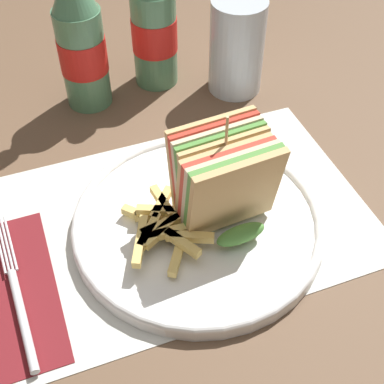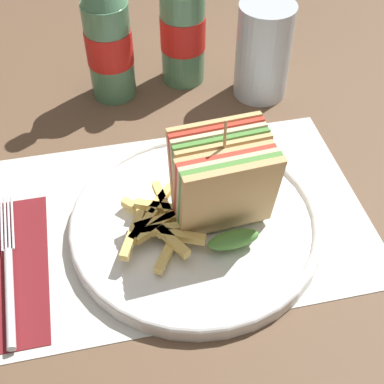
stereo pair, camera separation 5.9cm
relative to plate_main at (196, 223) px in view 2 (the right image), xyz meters
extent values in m
plane|color=brown|center=(-0.02, -0.02, -0.01)|extent=(4.00, 4.00, 0.00)
cube|color=silver|center=(-0.01, 0.02, -0.01)|extent=(0.43, 0.29, 0.00)
cylinder|color=white|center=(0.00, 0.00, 0.00)|extent=(0.28, 0.28, 0.01)
torus|color=white|center=(0.00, 0.00, 0.00)|extent=(0.28, 0.28, 0.01)
cube|color=tan|center=(0.03, -0.03, 0.06)|extent=(0.10, 0.03, 0.10)
cube|color=#518E3D|center=(0.03, -0.02, 0.06)|extent=(0.10, 0.03, 0.10)
cube|color=beige|center=(0.03, -0.01, 0.06)|extent=(0.10, 0.03, 0.10)
cube|color=red|center=(0.03, -0.01, 0.06)|extent=(0.10, 0.03, 0.10)
cube|color=tan|center=(0.03, 0.00, 0.06)|extent=(0.10, 0.03, 0.10)
ellipsoid|color=#518E3D|center=(0.03, -0.05, 0.02)|extent=(0.06, 0.02, 0.02)
cube|color=tan|center=(0.03, 0.00, 0.06)|extent=(0.10, 0.03, 0.10)
cube|color=#518E3D|center=(0.03, 0.00, 0.06)|extent=(0.10, 0.03, 0.10)
cube|color=beige|center=(0.03, 0.01, 0.06)|extent=(0.10, 0.03, 0.10)
cube|color=red|center=(0.03, 0.02, 0.06)|extent=(0.10, 0.03, 0.10)
cube|color=tan|center=(0.03, 0.03, 0.06)|extent=(0.10, 0.03, 0.10)
ellipsoid|color=#518E3D|center=(0.03, 0.00, 0.02)|extent=(0.06, 0.02, 0.02)
cylinder|color=tan|center=(0.03, 0.00, 0.08)|extent=(0.00, 0.00, 0.13)
cube|color=#E5C166|center=(-0.06, 0.01, 0.01)|extent=(0.05, 0.05, 0.01)
cube|color=#E5C166|center=(-0.04, 0.01, 0.01)|extent=(0.06, 0.03, 0.01)
cube|color=#E5C166|center=(-0.04, -0.04, 0.01)|extent=(0.04, 0.06, 0.01)
cube|color=#E5C166|center=(-0.04, -0.01, 0.01)|extent=(0.05, 0.03, 0.01)
cube|color=#E5C166|center=(-0.04, -0.02, 0.02)|extent=(0.06, 0.01, 0.01)
cube|color=#E5C166|center=(-0.02, -0.03, 0.02)|extent=(0.05, 0.03, 0.01)
cube|color=#E5C166|center=(-0.06, -0.01, 0.02)|extent=(0.04, 0.04, 0.01)
cube|color=#E5C166|center=(-0.07, -0.02, 0.02)|extent=(0.03, 0.06, 0.01)
cube|color=#E5C166|center=(-0.04, -0.01, 0.02)|extent=(0.05, 0.02, 0.01)
cube|color=#E5C166|center=(-0.04, -0.01, 0.02)|extent=(0.06, 0.04, 0.01)
cube|color=#E5C166|center=(-0.03, -0.04, 0.02)|extent=(0.03, 0.04, 0.01)
cube|color=#E5C166|center=(-0.03, 0.02, 0.02)|extent=(0.02, 0.05, 0.01)
cube|color=#E5C166|center=(-0.04, 0.01, 0.02)|extent=(0.04, 0.03, 0.01)
cube|color=#E5C166|center=(-0.04, 0.02, 0.02)|extent=(0.04, 0.04, 0.01)
cylinder|color=silver|center=(-0.20, -0.05, 0.00)|extent=(0.01, 0.12, 0.01)
cylinder|color=silver|center=(-0.22, 0.05, 0.00)|extent=(0.01, 0.08, 0.00)
cylinder|color=silver|center=(-0.21, 0.05, 0.00)|extent=(0.01, 0.08, 0.00)
cylinder|color=silver|center=(-0.21, 0.05, 0.00)|extent=(0.01, 0.08, 0.00)
cylinder|color=silver|center=(-0.20, 0.05, 0.00)|extent=(0.01, 0.08, 0.00)
cylinder|color=#4C7F5B|center=(-0.06, 0.28, 0.06)|extent=(0.06, 0.06, 0.14)
cylinder|color=red|center=(-0.06, 0.28, 0.07)|extent=(0.07, 0.07, 0.05)
cylinder|color=#4C7F5B|center=(0.05, 0.30, 0.06)|extent=(0.06, 0.06, 0.14)
cylinder|color=red|center=(0.05, 0.30, 0.07)|extent=(0.07, 0.07, 0.05)
cylinder|color=silver|center=(0.15, 0.24, 0.06)|extent=(0.08, 0.08, 0.14)
camera|label=1|loc=(-0.14, -0.36, 0.46)|focal=50.00mm
camera|label=2|loc=(-0.09, -0.38, 0.46)|focal=50.00mm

